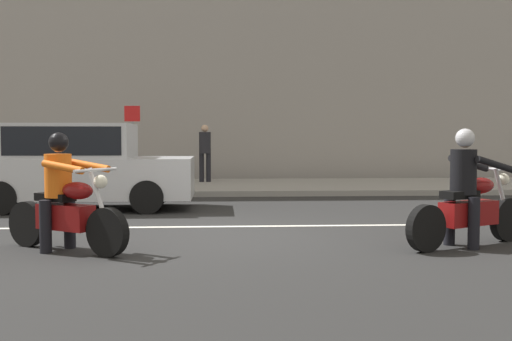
% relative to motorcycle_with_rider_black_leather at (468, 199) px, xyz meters
% --- Properties ---
extents(ground_plane, '(80.00, 80.00, 0.00)m').
position_rel_motorcycle_with_rider_black_leather_xyz_m(ground_plane, '(-3.26, 1.08, -0.64)').
color(ground_plane, '#242424').
extents(sidewalk_slab, '(40.00, 4.40, 0.14)m').
position_rel_motorcycle_with_rider_black_leather_xyz_m(sidewalk_slab, '(-3.26, 9.08, -0.57)').
color(sidewalk_slab, gray).
rests_on(sidewalk_slab, ground_plane).
extents(lane_marking_stripe, '(18.00, 0.14, 0.01)m').
position_rel_motorcycle_with_rider_black_leather_xyz_m(lane_marking_stripe, '(-3.52, 1.98, -0.64)').
color(lane_marking_stripe, silver).
rests_on(lane_marking_stripe, ground_plane).
extents(motorcycle_with_rider_black_leather, '(2.00, 1.17, 1.57)m').
position_rel_motorcycle_with_rider_black_leather_xyz_m(motorcycle_with_rider_black_leather, '(0.00, 0.00, 0.00)').
color(motorcycle_with_rider_black_leather, black).
rests_on(motorcycle_with_rider_black_leather, ground_plane).
extents(motorcycle_with_rider_orange_stripe, '(1.76, 1.22, 1.52)m').
position_rel_motorcycle_with_rider_black_leather_xyz_m(motorcycle_with_rider_orange_stripe, '(-5.28, -0.04, -0.01)').
color(motorcycle_with_rider_orange_stripe, black).
rests_on(motorcycle_with_rider_orange_stripe, ground_plane).
extents(parked_sedan_silver, '(4.36, 1.82, 1.72)m').
position_rel_motorcycle_with_rider_black_leather_xyz_m(parked_sedan_silver, '(-6.11, 4.53, 0.24)').
color(parked_sedan_silver, '#B2B5BA').
rests_on(parked_sedan_silver, ground_plane).
extents(street_sign_post, '(0.44, 0.08, 2.22)m').
position_rel_motorcycle_with_rider_black_leather_xyz_m(street_sign_post, '(-5.77, 9.75, 0.86)').
color(street_sign_post, gray).
rests_on(street_sign_post, sidewalk_slab).
extents(pedestrian_bystander, '(0.34, 0.34, 1.66)m').
position_rel_motorcycle_with_rider_black_leather_xyz_m(pedestrian_bystander, '(-3.72, 9.96, 0.46)').
color(pedestrian_bystander, black).
rests_on(pedestrian_bystander, sidewalk_slab).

